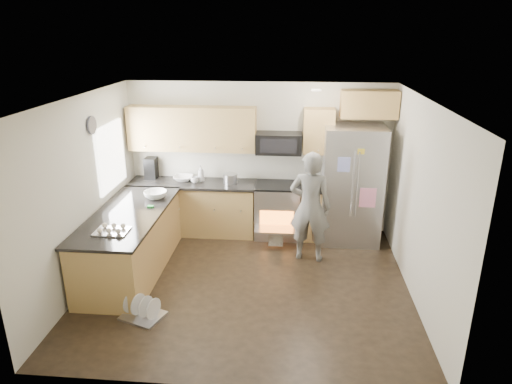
# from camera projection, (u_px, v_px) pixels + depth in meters

# --- Properties ---
(ground) EXTENTS (4.50, 4.50, 0.00)m
(ground) POSITION_uv_depth(u_px,v_px,m) (247.00, 284.00, 6.48)
(ground) COLOR black
(ground) RESTS_ON ground
(room_shell) EXTENTS (4.54, 4.04, 2.62)m
(room_shell) POSITION_uv_depth(u_px,v_px,m) (244.00, 171.00, 5.94)
(room_shell) COLOR beige
(room_shell) RESTS_ON ground
(back_cabinet_run) EXTENTS (4.45, 0.64, 2.50)m
(back_cabinet_run) POSITION_uv_depth(u_px,v_px,m) (224.00, 180.00, 7.84)
(back_cabinet_run) COLOR #A37B41
(back_cabinet_run) RESTS_ON ground
(peninsula) EXTENTS (0.96, 2.36, 1.04)m
(peninsula) POSITION_uv_depth(u_px,v_px,m) (131.00, 242.00, 6.70)
(peninsula) COLOR #A37B41
(peninsula) RESTS_ON ground
(stove_range) EXTENTS (0.76, 0.97, 1.79)m
(stove_range) POSITION_uv_depth(u_px,v_px,m) (278.00, 198.00, 7.81)
(stove_range) COLOR #B7B7BC
(stove_range) RESTS_ON ground
(refrigerator) EXTENTS (0.97, 0.78, 1.97)m
(refrigerator) POSITION_uv_depth(u_px,v_px,m) (352.00, 185.00, 7.52)
(refrigerator) COLOR #B7B7BC
(refrigerator) RESTS_ON ground
(person) EXTENTS (0.69, 0.51, 1.73)m
(person) POSITION_uv_depth(u_px,v_px,m) (310.00, 207.00, 6.92)
(person) COLOR slate
(person) RESTS_ON ground
(dish_rack) EXTENTS (0.60, 0.54, 0.31)m
(dish_rack) POSITION_uv_depth(u_px,v_px,m) (143.00, 311.00, 5.71)
(dish_rack) COLOR #B7B7BC
(dish_rack) RESTS_ON ground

